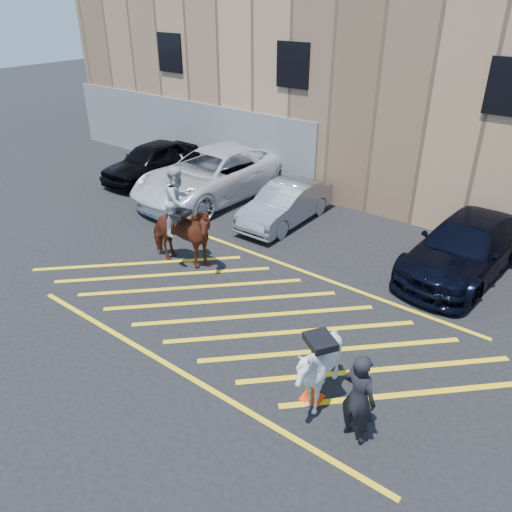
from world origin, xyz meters
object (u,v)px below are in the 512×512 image
Objects in this scene: car_black_suv at (152,161)px; saddled_white at (318,369)px; car_white_pickup at (213,174)px; mounted_bay at (180,227)px; car_silver_sedan at (285,204)px; car_blue_suv at (466,247)px; traffic_cone at (313,384)px; handler at (359,398)px.

car_black_suv is 2.26× the size of saddled_white.
car_black_suv is at bearing -176.23° from car_white_pickup.
mounted_bay reaches higher than car_black_suv.
car_black_suv is at bearing 144.28° from mounted_bay.
car_white_pickup is 3.41m from car_silver_sedan.
car_blue_suv is at bearing 3.65° from car_white_pickup.
car_blue_suv is (12.45, 0.06, 0.00)m from car_black_suv.
car_silver_sedan is 5.42× the size of traffic_cone.
mounted_bay is 3.95× the size of traffic_cone.
saddled_white is at bearing -34.53° from car_white_pickup.
car_white_pickup is at bearing 175.06° from car_silver_sedan.
car_blue_suv is 6.74m from saddled_white.
handler is at bearing -16.72° from traffic_cone.
saddled_white reaches higher than traffic_cone.
car_black_suv is at bearing 177.26° from car_silver_sedan.
car_white_pickup is at bearing 142.07° from saddled_white.
saddled_white is 2.68× the size of traffic_cone.
car_black_suv is 7.54m from mounted_bay.
mounted_bay is (-6.75, 2.54, 0.28)m from handler.
saddled_white is at bearing -52.05° from car_silver_sedan.
mounted_bay reaches higher than car_silver_sedan.
car_blue_suv is at bearing 35.09° from mounted_bay.
car_silver_sedan is at bearing -3.54° from car_black_suv.
traffic_cone is (-1.06, 0.32, -0.52)m from handler.
handler is (6.13, -6.71, 0.24)m from car_silver_sedan.
car_silver_sedan is (6.73, -0.22, -0.10)m from car_black_suv.
mounted_bay is at bearing 158.68° from saddled_white.
car_silver_sedan is at bearing -38.34° from handler.
saddled_white is (5.18, -6.44, 0.17)m from car_silver_sedan.
car_white_pickup is 3.29× the size of saddled_white.
car_black_suv is 6.73m from car_silver_sedan.
car_blue_suv is at bearing 84.38° from traffic_cone.
car_white_pickup is 1.24× the size of car_blue_suv.
car_silver_sedan is at bearing -172.10° from car_blue_suv.
traffic_cone is at bearing -7.47° from handler.
car_white_pickup is 1.63× the size of car_silver_sedan.
saddled_white is (11.91, -6.66, 0.07)m from car_black_suv.
handler is 7.21m from mounted_bay.
car_white_pickup reaches higher than handler.
car_silver_sedan is at bearing 128.41° from traffic_cone.
handler is at bearing -32.74° from car_white_pickup.
mounted_bay is at bearing 158.70° from traffic_cone.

